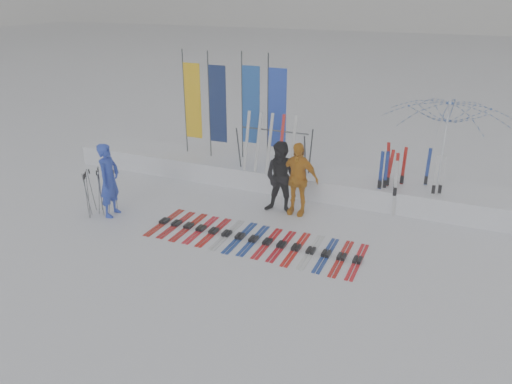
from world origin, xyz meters
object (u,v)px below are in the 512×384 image
at_px(ski_rack, 274,144).
at_px(person_black, 282,178).
at_px(tent_canopy, 443,153).
at_px(person_blue, 109,180).
at_px(person_yellow, 297,179).
at_px(ski_row, 254,239).

bearing_deg(ski_rack, person_black, -61.32).
bearing_deg(tent_canopy, person_black, -150.74).
relative_size(person_blue, person_yellow, 1.00).
bearing_deg(tent_canopy, person_yellow, -149.32).
height_order(ski_row, ski_rack, ski_rack).
bearing_deg(person_yellow, person_black, -163.59).
bearing_deg(tent_canopy, ski_row, -134.00).
bearing_deg(person_black, tent_canopy, 24.82).
height_order(person_blue, person_yellow, same).
height_order(person_black, person_yellow, person_yellow).
xyz_separation_m(tent_canopy, ski_rack, (-4.44, -0.69, -0.11)).
height_order(person_blue, person_black, person_blue).
bearing_deg(person_blue, ski_rack, -51.16).
relative_size(person_blue, person_black, 1.00).
distance_m(person_black, tent_canopy, 4.26).
distance_m(tent_canopy, ski_row, 5.52).
relative_size(person_blue, ski_row, 0.38).
relative_size(person_black, ski_rack, 0.94).
xyz_separation_m(person_black, ski_row, (-0.01, -1.76, -0.92)).
bearing_deg(person_yellow, person_blue, -154.22).
bearing_deg(person_blue, person_black, -71.19).
xyz_separation_m(person_blue, person_yellow, (4.35, 1.99, -0.00)).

